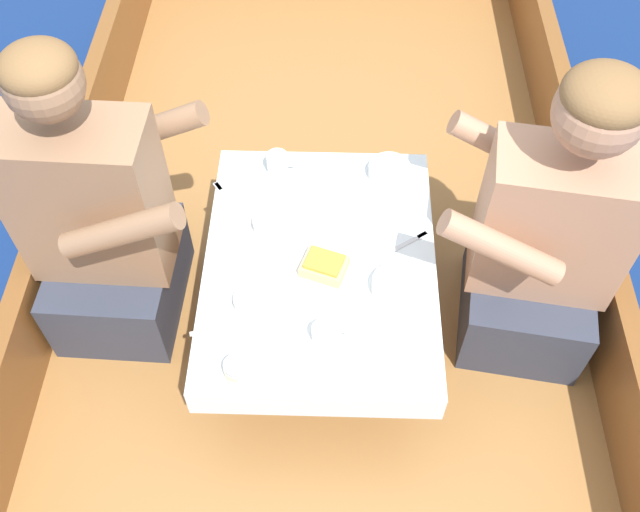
{
  "coord_description": "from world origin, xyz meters",
  "views": [
    {
      "loc": [
        0.03,
        -1.29,
        2.24
      ],
      "look_at": [
        0.0,
        -0.09,
        0.62
      ],
      "focal_mm": 40.0,
      "sensor_mm": 36.0,
      "label": 1
    }
  ],
  "objects_px": {
    "coffee_cup_starboard": "(325,333)",
    "tin_can": "(237,369)",
    "sandwich": "(324,266)",
    "coffee_cup_port": "(278,163)",
    "person_starboard": "(545,240)",
    "person_port": "(101,225)"
  },
  "relations": [
    {
      "from": "person_starboard",
      "to": "coffee_cup_starboard",
      "type": "distance_m",
      "value": 0.68
    },
    {
      "from": "coffee_cup_port",
      "to": "tin_can",
      "type": "distance_m",
      "value": 0.72
    },
    {
      "from": "sandwich",
      "to": "tin_can",
      "type": "height_order",
      "value": "sandwich"
    },
    {
      "from": "person_port",
      "to": "sandwich",
      "type": "distance_m",
      "value": 0.65
    },
    {
      "from": "person_port",
      "to": "coffee_cup_starboard",
      "type": "distance_m",
      "value": 0.73
    },
    {
      "from": "sandwich",
      "to": "coffee_cup_starboard",
      "type": "bearing_deg",
      "value": -88.04
    },
    {
      "from": "tin_can",
      "to": "coffee_cup_starboard",
      "type": "bearing_deg",
      "value": 26.63
    },
    {
      "from": "coffee_cup_port",
      "to": "coffee_cup_starboard",
      "type": "bearing_deg",
      "value": -74.98
    },
    {
      "from": "sandwich",
      "to": "coffee_cup_starboard",
      "type": "xyz_separation_m",
      "value": [
        0.01,
        -0.21,
        -0.0
      ]
    },
    {
      "from": "sandwich",
      "to": "coffee_cup_port",
      "type": "relative_size",
      "value": 1.53
    },
    {
      "from": "sandwich",
      "to": "coffee_cup_port",
      "type": "distance_m",
      "value": 0.42
    },
    {
      "from": "tin_can",
      "to": "person_port",
      "type": "bearing_deg",
      "value": 134.62
    },
    {
      "from": "coffee_cup_port",
      "to": "coffee_cup_starboard",
      "type": "height_order",
      "value": "coffee_cup_port"
    },
    {
      "from": "sandwich",
      "to": "coffee_cup_port",
      "type": "xyz_separation_m",
      "value": [
        -0.15,
        0.39,
        0.0
      ]
    },
    {
      "from": "sandwich",
      "to": "coffee_cup_starboard",
      "type": "distance_m",
      "value": 0.21
    },
    {
      "from": "person_starboard",
      "to": "coffee_cup_starboard",
      "type": "relative_size",
      "value": 10.26
    },
    {
      "from": "sandwich",
      "to": "coffee_cup_port",
      "type": "bearing_deg",
      "value": 111.68
    },
    {
      "from": "coffee_cup_starboard",
      "to": "tin_can",
      "type": "distance_m",
      "value": 0.25
    },
    {
      "from": "coffee_cup_starboard",
      "to": "tin_can",
      "type": "xyz_separation_m",
      "value": [
        -0.22,
        -0.11,
        0.0
      ]
    },
    {
      "from": "coffee_cup_port",
      "to": "coffee_cup_starboard",
      "type": "relative_size",
      "value": 0.97
    },
    {
      "from": "person_starboard",
      "to": "tin_can",
      "type": "height_order",
      "value": "person_starboard"
    },
    {
      "from": "person_port",
      "to": "coffee_cup_starboard",
      "type": "relative_size",
      "value": 10.47
    }
  ]
}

